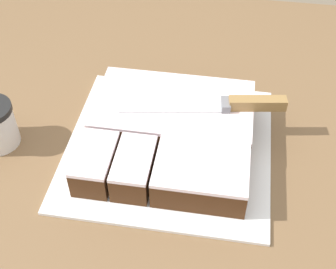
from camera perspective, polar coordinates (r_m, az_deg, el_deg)
name	(u,v)px	position (r m, az deg, el deg)	size (l,w,h in m)	color
countertop	(171,258)	(1.27, 0.35, -14.87)	(1.40, 1.10, 0.93)	brown
cake_board	(168,146)	(0.88, 0.00, -1.47)	(0.38, 0.37, 0.01)	white
cake	(169,134)	(0.85, 0.18, 0.08)	(0.30, 0.29, 0.06)	#472814
knife	(235,104)	(0.87, 8.17, 3.66)	(0.30, 0.07, 0.02)	silver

